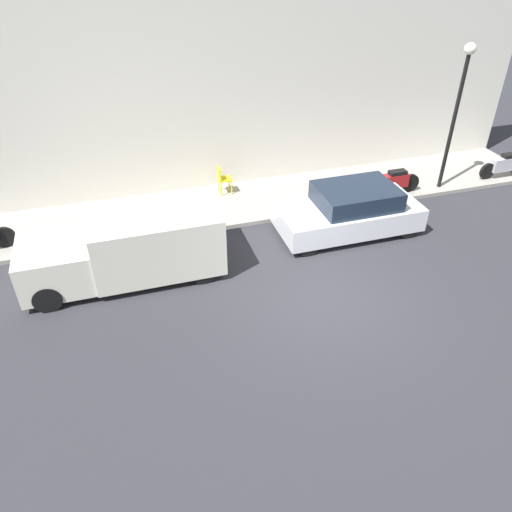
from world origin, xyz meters
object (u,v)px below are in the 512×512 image
object	(u,v)px
scooter_silver	(505,165)
cafe_chair	(223,178)
parked_car	(350,211)
streetlamp	(459,96)
motorcycle_red	(393,182)
delivery_van	(126,246)

from	to	relation	value
scooter_silver	cafe_chair	world-z (taller)	cafe_chair
parked_car	streetlamp	bearing A→B (deg)	-69.79
scooter_silver	parked_car	bearing A→B (deg)	103.09
streetlamp	motorcycle_red	bearing A→B (deg)	90.38
parked_car	motorcycle_red	world-z (taller)	parked_car
streetlamp	scooter_silver	bearing A→B (deg)	-89.14
motorcycle_red	cafe_chair	distance (m)	5.37
delivery_van	scooter_silver	distance (m)	12.80
delivery_van	scooter_silver	xyz separation A→B (m)	(1.85, -12.66, -0.31)
scooter_silver	streetlamp	xyz separation A→B (m)	(-0.04, 2.49, 2.52)
delivery_van	streetlamp	world-z (taller)	streetlamp
parked_car	streetlamp	xyz separation A→B (m)	(1.47, -4.00, 2.42)
cafe_chair	parked_car	bearing A→B (deg)	-137.16
motorcycle_red	scooter_silver	bearing A→B (deg)	-89.34
motorcycle_red	streetlamp	distance (m)	3.09
scooter_silver	motorcycle_red	size ratio (longest dim) A/B	0.95
cafe_chair	delivery_van	bearing A→B (deg)	136.73
cafe_chair	scooter_silver	bearing A→B (deg)	-99.75
streetlamp	cafe_chair	distance (m)	7.50
scooter_silver	streetlamp	size ratio (longest dim) A/B	0.41
parked_car	streetlamp	distance (m)	4.90
motorcycle_red	streetlamp	xyz separation A→B (m)	(0.01, -1.79, 2.52)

